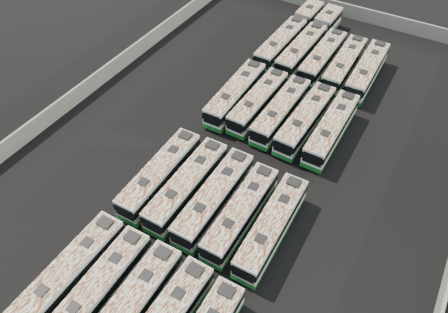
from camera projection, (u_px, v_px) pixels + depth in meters
ground at (239, 160)px, 47.78m from camera, size 140.00×140.00×0.00m
perimeter_wall at (239, 153)px, 46.99m from camera, size 45.20×73.20×2.20m
bus_front_far_left at (70, 274)px, 36.41m from camera, size 2.46×11.63×3.28m
bus_front_left at (99, 290)px, 35.47m from camera, size 2.61×11.35×3.18m
bus_front_center at (129, 310)px, 34.22m from camera, size 2.70×11.78×3.31m
bus_midfront_far_left at (160, 174)px, 44.13m from camera, size 2.68×11.63×3.26m
bus_midfront_left at (187, 186)px, 43.09m from camera, size 2.51×11.68×3.29m
bus_midfront_center at (214, 198)px, 42.00m from camera, size 2.55×11.68×3.29m
bus_midfront_right at (241, 213)px, 40.85m from camera, size 2.47×11.25×3.16m
bus_midfront_far_right at (272, 227)px, 39.73m from camera, size 2.66×11.45×3.21m
bus_midback_far_left at (235, 94)px, 53.22m from camera, size 2.74×11.74×3.29m
bus_midback_left at (258, 102)px, 52.30m from camera, size 2.56×11.26×3.16m
bus_midback_center at (281, 111)px, 51.07m from camera, size 2.53×11.43×3.21m
bus_midback_right at (305, 120)px, 49.93m from camera, size 2.76×11.72×3.29m
bus_midback_far_right at (331, 129)px, 48.86m from camera, size 2.49×11.56×3.25m
bus_back_far_left at (290, 34)px, 62.90m from camera, size 2.81×18.23×3.30m
bus_back_left at (310, 40)px, 61.73m from camera, size 2.80×18.19×3.29m
bus_back_center at (322, 58)px, 58.77m from camera, size 2.47×11.51×3.24m
bus_back_right at (344, 65)px, 57.61m from camera, size 2.62×11.51×3.23m
bus_back_far_right at (367, 71)px, 56.57m from camera, size 2.66×11.72×3.29m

